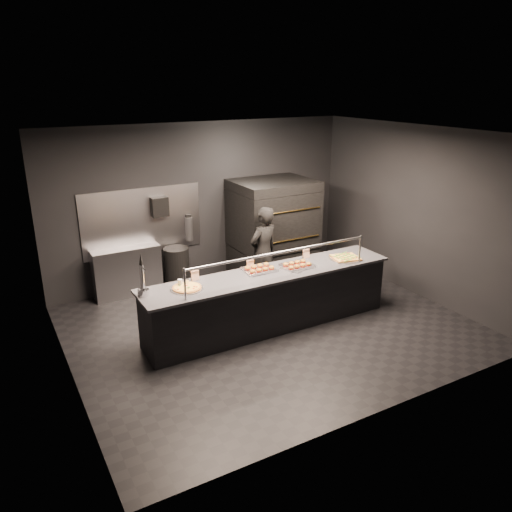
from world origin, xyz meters
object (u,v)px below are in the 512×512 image
at_px(beer_tap, 143,284).
at_px(service_counter, 270,300).
at_px(fire_extinguisher, 189,228).
at_px(trash_bin, 177,268).
at_px(towel_dispenser, 159,207).
at_px(worker, 263,253).
at_px(round_pizza, 187,288).
at_px(square_pizza, 345,258).
at_px(pizza_oven, 273,228).
at_px(prep_shelf, 127,272).
at_px(slider_tray_b, 297,265).
at_px(slider_tray_a, 259,269).

bearing_deg(beer_tap, service_counter, -3.17).
height_order(service_counter, beer_tap, beer_tap).
bearing_deg(fire_extinguisher, trash_bin, -152.08).
xyz_separation_m(towel_dispenser, worker, (1.41, -1.31, -0.72)).
height_order(round_pizza, square_pizza, square_pizza).
xyz_separation_m(pizza_oven, round_pizza, (-2.55, -1.87, -0.03)).
height_order(service_counter, fire_extinguisher, service_counter).
relative_size(pizza_oven, trash_bin, 2.45).
height_order(prep_shelf, fire_extinguisher, fire_extinguisher).
bearing_deg(square_pizza, worker, 127.41).
bearing_deg(slider_tray_b, prep_shelf, 132.14).
relative_size(square_pizza, worker, 0.32).
bearing_deg(fire_extinguisher, slider_tray_b, -70.51).
xyz_separation_m(service_counter, worker, (0.51, 1.08, 0.36)).
xyz_separation_m(beer_tap, square_pizza, (3.35, -0.19, -0.15)).
bearing_deg(prep_shelf, slider_tray_a, -55.35).
relative_size(beer_tap, square_pizza, 1.14).
xyz_separation_m(service_counter, pizza_oven, (1.20, 1.90, 0.50)).
distance_m(fire_extinguisher, slider_tray_b, 2.55).
distance_m(service_counter, trash_bin, 2.32).
distance_m(towel_dispenser, round_pizza, 2.48).
height_order(fire_extinguisher, round_pizza, fire_extinguisher).
bearing_deg(towel_dispenser, round_pizza, -100.73).
distance_m(fire_extinguisher, worker, 1.59).
xyz_separation_m(beer_tap, worker, (2.46, 0.97, -0.26)).
height_order(fire_extinguisher, beer_tap, beer_tap).
distance_m(beer_tap, slider_tray_b, 2.46).
xyz_separation_m(towel_dispenser, slider_tray_b, (1.40, -2.39, -0.60)).
relative_size(towel_dispenser, fire_extinguisher, 0.69).
height_order(service_counter, square_pizza, service_counter).
height_order(trash_bin, worker, worker).
bearing_deg(worker, towel_dispenser, -57.25).
bearing_deg(prep_shelf, beer_tap, -98.99).
xyz_separation_m(prep_shelf, square_pizza, (3.00, -2.40, 0.49)).
bearing_deg(slider_tray_a, trash_bin, 106.14).
distance_m(prep_shelf, worker, 2.48).
distance_m(pizza_oven, fire_extinguisher, 1.63).
xyz_separation_m(square_pizza, worker, (-0.89, 1.16, -0.11)).
distance_m(prep_shelf, square_pizza, 3.87).
height_order(beer_tap, trash_bin, beer_tap).
relative_size(round_pizza, worker, 0.29).
bearing_deg(square_pizza, round_pizza, 177.59).
height_order(pizza_oven, square_pizza, pizza_oven).
xyz_separation_m(slider_tray_a, trash_bin, (-0.60, 2.07, -0.56)).
height_order(beer_tap, square_pizza, beer_tap).
bearing_deg(slider_tray_b, beer_tap, 177.48).
distance_m(slider_tray_b, trash_bin, 2.58).
bearing_deg(square_pizza, beer_tap, 176.77).
relative_size(service_counter, beer_tap, 6.76).
distance_m(prep_shelf, trash_bin, 0.91).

